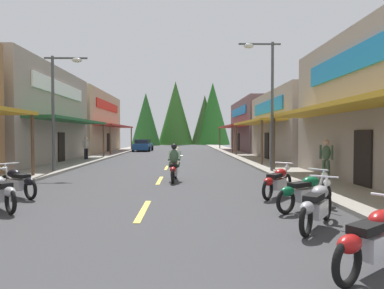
# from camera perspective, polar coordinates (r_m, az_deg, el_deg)

# --- Properties ---
(ground) EXTENTS (10.17, 76.32, 0.10)m
(ground) POSITION_cam_1_polar(r_m,az_deg,el_deg) (23.29, -3.92, -3.19)
(ground) COLOR #38383A
(sidewalk_left) EXTENTS (2.29, 76.32, 0.12)m
(sidewalk_left) POSITION_cam_1_polar(r_m,az_deg,el_deg) (24.37, -18.74, -2.80)
(sidewalk_left) COLOR gray
(sidewalk_left) RESTS_ON ground
(sidewalk_right) EXTENTS (2.29, 76.32, 0.12)m
(sidewalk_right) POSITION_cam_1_polar(r_m,az_deg,el_deg) (23.83, 11.24, -2.84)
(sidewalk_right) COLOR gray
(sidewalk_right) RESTS_ON ground
(centerline_dashes) EXTENTS (0.16, 49.95, 0.01)m
(centerline_dashes) POSITION_cam_1_polar(r_m,az_deg,el_deg) (25.57, -3.69, -2.63)
(centerline_dashes) COLOR #E0C64C
(centerline_dashes) RESTS_ON ground
(storefront_left_middle) EXTENTS (8.21, 12.11, 6.48)m
(storefront_left_middle) POSITION_cam_1_polar(r_m,az_deg,el_deg) (25.28, -28.73, 4.46)
(storefront_left_middle) COLOR gray
(storefront_left_middle) RESTS_ON ground
(storefront_left_far) EXTENTS (8.66, 13.69, 6.50)m
(storefront_left_far) POSITION_cam_1_polar(r_m,az_deg,el_deg) (38.06, -19.47, 3.58)
(storefront_left_far) COLOR tan
(storefront_left_far) RESTS_ON ground
(storefront_right_middle) EXTENTS (10.07, 11.48, 5.18)m
(storefront_right_middle) POSITION_cam_1_polar(r_m,az_deg,el_deg) (26.87, 21.52, 2.99)
(storefront_right_middle) COLOR gray
(storefront_right_middle) RESTS_ON ground
(storefront_right_far) EXTENTS (10.59, 13.03, 5.91)m
(storefront_right_far) POSITION_cam_1_polar(r_m,az_deg,el_deg) (39.26, 14.48, 3.13)
(storefront_right_far) COLOR brown
(storefront_right_far) RESTS_ON ground
(streetlamp_left) EXTENTS (2.12, 0.30, 5.84)m
(streetlamp_left) POSITION_cam_1_polar(r_m,az_deg,el_deg) (17.65, -22.10, 7.77)
(streetlamp_left) COLOR #474C51
(streetlamp_left) RESTS_ON ground
(streetlamp_right) EXTENTS (2.12, 0.30, 6.59)m
(streetlamp_right) POSITION_cam_1_polar(r_m,az_deg,el_deg) (17.09, 12.84, 9.47)
(streetlamp_right) COLOR #474C51
(streetlamp_right) RESTS_ON ground
(motorcycle_parked_right_0) EXTENTS (1.81, 1.31, 1.04)m
(motorcycle_parked_right_0) POSITION_cam_1_polar(r_m,az_deg,el_deg) (5.35, 29.26, -14.16)
(motorcycle_parked_right_0) COLOR black
(motorcycle_parked_right_0) RESTS_ON ground
(motorcycle_parked_right_1) EXTENTS (1.38, 1.76, 1.04)m
(motorcycle_parked_right_1) POSITION_cam_1_polar(r_m,az_deg,el_deg) (7.30, 20.95, -9.80)
(motorcycle_parked_right_1) COLOR black
(motorcycle_parked_right_1) RESTS_ON ground
(motorcycle_parked_right_2) EXTENTS (1.87, 1.22, 1.04)m
(motorcycle_parked_right_2) POSITION_cam_1_polar(r_m,az_deg,el_deg) (8.88, 19.11, -7.74)
(motorcycle_parked_right_2) COLOR black
(motorcycle_parked_right_2) RESTS_ON ground
(motorcycle_parked_right_3) EXTENTS (1.42, 1.73, 1.04)m
(motorcycle_parked_right_3) POSITION_cam_1_polar(r_m,az_deg,el_deg) (10.56, 14.70, -6.21)
(motorcycle_parked_right_3) COLOR black
(motorcycle_parked_right_3) RESTS_ON ground
(motorcycle_parked_left_1) EXTENTS (1.61, 1.56, 1.04)m
(motorcycle_parked_left_1) POSITION_cam_1_polar(r_m,az_deg,el_deg) (9.79, -30.44, -7.01)
(motorcycle_parked_left_1) COLOR black
(motorcycle_parked_left_1) RESTS_ON ground
(motorcycle_parked_left_2) EXTENTS (1.79, 1.35, 1.04)m
(motorcycle_parked_left_2) POSITION_cam_1_polar(r_m,az_deg,el_deg) (11.47, -28.13, -5.73)
(motorcycle_parked_left_2) COLOR black
(motorcycle_parked_left_2) RESTS_ON ground
(rider_cruising_lead) EXTENTS (0.60, 2.14, 1.57)m
(rider_cruising_lead) POSITION_cam_1_polar(r_m,az_deg,el_deg) (13.60, -3.13, -3.69)
(rider_cruising_lead) COLOR black
(rider_cruising_lead) RESTS_ON ground
(pedestrian_browsing) EXTENTS (0.44, 0.44, 1.74)m
(pedestrian_browsing) POSITION_cam_1_polar(r_m,az_deg,el_deg) (14.56, 22.37, -2.04)
(pedestrian_browsing) COLOR #3F593F
(pedestrian_browsing) RESTS_ON ground
(pedestrian_waiting) EXTENTS (0.42, 0.49, 1.81)m
(pedestrian_waiting) POSITION_cam_1_polar(r_m,az_deg,el_deg) (25.54, -18.01, -0.35)
(pedestrian_waiting) COLOR black
(pedestrian_waiting) RESTS_ON ground
(parked_car_curbside) EXTENTS (2.15, 4.35, 1.40)m
(parked_car_curbside) POSITION_cam_1_polar(r_m,az_deg,el_deg) (39.33, -8.55, -0.14)
(parked_car_curbside) COLOR #1E4C8C
(parked_car_curbside) RESTS_ON ground
(treeline_backdrop) EXTENTS (18.94, 10.27, 12.54)m
(treeline_backdrop) POSITION_cam_1_polar(r_m,az_deg,el_deg) (64.39, -0.68, 5.11)
(treeline_backdrop) COLOR #276923
(treeline_backdrop) RESTS_ON ground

